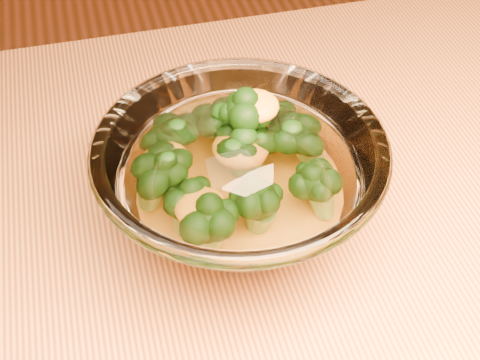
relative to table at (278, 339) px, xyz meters
name	(u,v)px	position (x,y,z in m)	size (l,w,h in m)	color
table	(278,339)	(0.00, 0.00, 0.00)	(1.20, 0.80, 0.75)	#CB813D
glass_bowl	(240,184)	(-0.02, 0.06, 0.15)	(0.24, 0.24, 0.11)	white
cheese_sauce	(240,203)	(-0.02, 0.06, 0.13)	(0.12, 0.12, 0.03)	orange
broccoli_heap	(232,161)	(-0.02, 0.07, 0.17)	(0.16, 0.15, 0.09)	black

